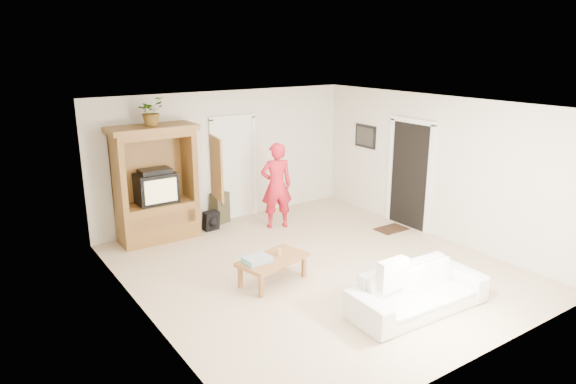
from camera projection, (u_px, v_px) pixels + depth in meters
The scene contains 19 objects.
floor at pixel (316, 268), 8.23m from camera, with size 6.00×6.00×0.00m, color tan.
ceiling at pixel (318, 105), 7.52m from camera, with size 6.00×6.00×0.00m, color white.
wall_back at pixel (226, 157), 10.26m from camera, with size 5.50×5.50×0.00m, color silver.
wall_front at pixel (487, 253), 5.49m from camera, with size 5.50×5.50×0.00m, color silver.
wall_left at pixel (141, 224), 6.39m from camera, with size 6.00×6.00×0.00m, color silver.
wall_right at pixel (437, 167), 9.36m from camera, with size 6.00×6.00×0.00m, color silver.
armoire at pixel (157, 191), 9.25m from camera, with size 1.82×1.14×2.10m.
door_back at pixel (234, 169), 10.39m from camera, with size 0.85×0.05×2.04m, color white.
doorway_right at pixel (410, 176), 9.90m from camera, with size 0.05×0.90×2.04m, color black.
framed_picture at pixel (365, 136), 10.78m from camera, with size 0.03×0.60×0.48m, color black.
doormat at pixel (391, 229), 9.95m from camera, with size 0.60×0.40×0.02m, color #382316.
plant at pixel (151, 111), 8.81m from camera, with size 0.45×0.39×0.50m, color #4C7238.
man at pixel (276, 186), 9.88m from camera, with size 0.61×0.40×1.68m, color red.
sofa at pixel (418, 291), 6.85m from camera, with size 1.97×0.77×0.57m, color white.
coffee_table at pixel (273, 261), 7.66m from camera, with size 1.15×0.80×0.39m.
towel at pixel (257, 259), 7.49m from camera, with size 0.38×0.28×0.08m, color #D2466B.
candle at pixel (279, 252), 7.75m from camera, with size 0.08×0.08×0.10m, color tan.
backpack_black at pixel (211, 221), 9.87m from camera, with size 0.30×0.18×0.37m, color black, non-canonical shape.
backpack_olive at pixel (220, 208), 10.28m from camera, with size 0.33×0.24×0.62m, color #47442B, non-canonical shape.
Camera 1 is at (-4.63, -6.01, 3.44)m, focal length 32.00 mm.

